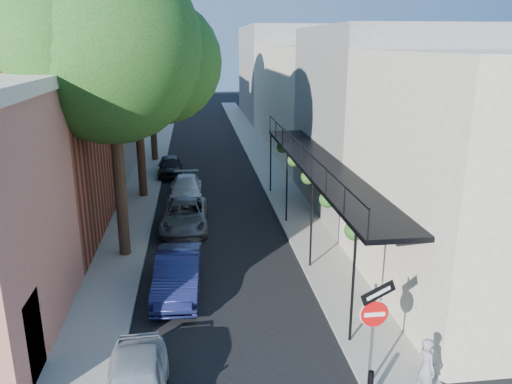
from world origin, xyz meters
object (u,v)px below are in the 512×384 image
object	(u,v)px
parked_car_c	(185,215)
pedestrian	(426,368)
oak_far	(155,42)
oak_mid	(143,66)
parked_car_e	(170,166)
sign_post	(374,318)
oak_near	(123,53)
parked_car_b	(178,274)
parked_car_d	(186,188)

from	to	relation	value
parked_car_c	pedestrian	xyz separation A→B (m)	(5.80, -12.38, 0.27)
oak_far	parked_car_c	world-z (taller)	oak_far
oak_mid	oak_far	size ratio (longest dim) A/B	0.86
parked_car_e	sign_post	bearing A→B (deg)	-76.38
oak_near	parked_car_e	xyz separation A→B (m)	(0.84, 12.34, -7.25)
parked_car_b	parked_car_c	size ratio (longest dim) A/B	0.94
oak_mid	parked_car_c	distance (m)	8.59
parked_car_b	parked_car_c	distance (m)	6.24
oak_near	parked_car_d	size ratio (longest dim) A/B	2.78
oak_far	pedestrian	size ratio (longest dim) A/B	7.63
parked_car_c	pedestrian	distance (m)	13.67
parked_car_c	parked_car_e	bearing A→B (deg)	98.14
pedestrian	parked_car_e	bearing A→B (deg)	10.54
oak_near	parked_car_c	size ratio (longest dim) A/B	2.54
sign_post	pedestrian	bearing A→B (deg)	-21.75
parked_car_b	parked_car_e	bearing A→B (deg)	96.04
oak_mid	parked_car_b	xyz separation A→B (m)	(1.81, -11.58, -6.36)
oak_mid	parked_car_d	world-z (taller)	oak_mid
oak_near	parked_car_b	world-z (taller)	oak_near
parked_car_c	parked_car_d	world-z (taller)	parked_car_c
sign_post	oak_mid	size ratio (longest dim) A/B	0.29
oak_far	pedestrian	distance (m)	28.81
parked_car_e	parked_car_c	bearing A→B (deg)	-84.82
oak_near	parked_car_c	distance (m)	7.94
oak_near	oak_mid	distance (m)	8.01
parked_car_d	parked_car_c	bearing A→B (deg)	-89.75
sign_post	parked_car_e	bearing A→B (deg)	104.74
oak_near	parked_car_b	distance (m)	8.23
oak_far	parked_car_d	distance (m)	12.57
parked_car_c	pedestrian	bearing A→B (deg)	-63.06
oak_mid	parked_car_c	bearing A→B (deg)	-69.87
oak_near	pedestrian	bearing A→B (deg)	-51.70
parked_car_d	parked_car_e	xyz separation A→B (m)	(-1.08, 5.12, 0.04)
parked_car_b	sign_post	bearing A→B (deg)	-47.24
oak_mid	oak_far	world-z (taller)	oak_far
parked_car_c	parked_car_e	xyz separation A→B (m)	(-1.07, 9.72, 0.01)
sign_post	parked_car_e	size ratio (longest dim) A/B	0.81
sign_post	oak_near	bearing A→B (deg)	125.09
pedestrian	parked_car_c	bearing A→B (deg)	18.37
parked_car_d	pedestrian	world-z (taller)	pedestrian
oak_far	parked_car_d	bearing A→B (deg)	-78.96
oak_near	parked_car_c	world-z (taller)	oak_near
oak_far	parked_car_e	bearing A→B (deg)	-79.99
oak_mid	parked_car_d	distance (m)	6.79
parked_car_b	oak_mid	bearing A→B (deg)	101.62
parked_car_d	pedestrian	distance (m)	17.95
pedestrian	oak_far	bearing A→B (deg)	9.31
sign_post	oak_far	world-z (taller)	oak_far
oak_near	parked_car_e	world-z (taller)	oak_near
parked_car_c	pedestrian	size ratio (longest dim) A/B	2.89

